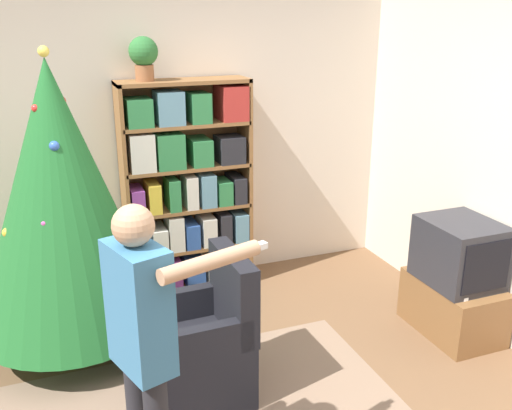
{
  "coord_description": "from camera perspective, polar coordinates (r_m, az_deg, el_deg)",
  "views": [
    {
      "loc": [
        -0.86,
        -2.34,
        2.27
      ],
      "look_at": [
        0.43,
        1.01,
        1.05
      ],
      "focal_mm": 40.0,
      "sensor_mm": 36.0,
      "label": 1
    }
  ],
  "objects": [
    {
      "name": "book_pile_near_tree",
      "position": [
        4.07,
        -10.75,
        -14.66
      ],
      "size": [
        0.22,
        0.18,
        0.1
      ],
      "color": "#5B899E",
      "rests_on": "ground_plane"
    },
    {
      "name": "tv_stand",
      "position": [
        4.52,
        19.07,
        -9.55
      ],
      "size": [
        0.46,
        0.71,
        0.41
      ],
      "color": "brown",
      "rests_on": "ground_plane"
    },
    {
      "name": "standing_person",
      "position": [
        2.61,
        -11.15,
        -13.14
      ],
      "size": [
        0.71,
        0.45,
        1.54
      ],
      "rotation": [
        0.0,
        0.0,
        -1.26
      ],
      "color": "#232328",
      "rests_on": "ground_plane"
    },
    {
      "name": "game_remote",
      "position": [
        4.2,
        19.75,
        -8.55
      ],
      "size": [
        0.04,
        0.12,
        0.02
      ],
      "color": "white",
      "rests_on": "tv_stand"
    },
    {
      "name": "wall_back",
      "position": [
        4.81,
        -10.46,
        6.84
      ],
      "size": [
        8.0,
        0.1,
        2.6
      ],
      "color": "beige",
      "rests_on": "ground_plane"
    },
    {
      "name": "television",
      "position": [
        4.34,
        19.7,
        -4.47
      ],
      "size": [
        0.47,
        0.55,
        0.46
      ],
      "color": "#28282D",
      "rests_on": "tv_stand"
    },
    {
      "name": "bookshelf",
      "position": [
        4.73,
        -6.82,
        1.57
      ],
      "size": [
        1.05,
        0.32,
        1.77
      ],
      "color": "brown",
      "rests_on": "ground_plane"
    },
    {
      "name": "potted_plant",
      "position": [
        4.48,
        -11.19,
        14.48
      ],
      "size": [
        0.22,
        0.22,
        0.33
      ],
      "color": "#935B38",
      "rests_on": "bookshelf"
    },
    {
      "name": "christmas_tree",
      "position": [
        3.94,
        -18.97,
        0.64
      ],
      "size": [
        1.26,
        1.26,
        2.08
      ],
      "color": "#4C3323",
      "rests_on": "ground_plane"
    },
    {
      "name": "armchair",
      "position": [
        3.6,
        -5.1,
        -14.08
      ],
      "size": [
        0.58,
        0.58,
        0.92
      ],
      "rotation": [
        0.0,
        0.0,
        -1.54
      ],
      "color": "black",
      "rests_on": "ground_plane"
    }
  ]
}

